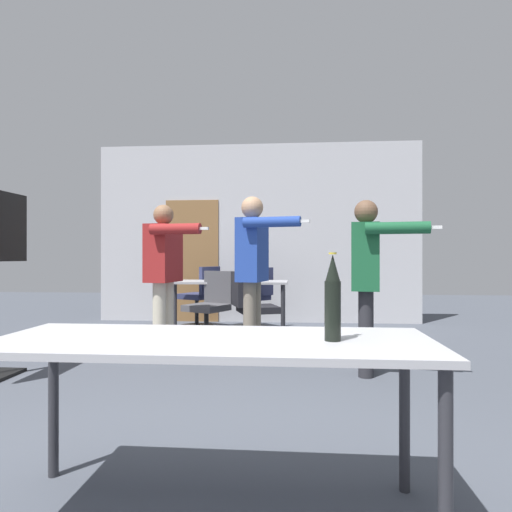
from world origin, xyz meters
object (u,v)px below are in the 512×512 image
office_chair_near_pushed (252,312)px  beer_bottle (333,299)px  office_chair_mid_tucked (253,300)px  office_chair_side_rolled (210,309)px  person_right_polo (165,265)px  office_chair_far_left (201,299)px  person_left_plaid (368,270)px  person_near_casual (254,261)px

office_chair_near_pushed → beer_bottle: bearing=-8.0°
office_chair_mid_tucked → office_chair_side_rolled: 1.20m
office_chair_mid_tucked → office_chair_side_rolled: size_ratio=1.03×
person_right_polo → office_chair_far_left: 2.03m
person_left_plaid → office_chair_mid_tucked: 2.97m
office_chair_side_rolled → beer_bottle: 4.15m
person_left_plaid → office_chair_side_rolled: person_left_plaid is taller
person_left_plaid → beer_bottle: person_left_plaid is taller
person_near_casual → beer_bottle: 2.93m
person_right_polo → office_chair_mid_tucked: 2.16m
beer_bottle → office_chair_far_left: bearing=107.5°
office_chair_far_left → office_chair_side_rolled: bearing=-134.1°
office_chair_side_rolled → office_chair_mid_tucked: bearing=-85.3°
person_left_plaid → office_chair_mid_tucked: size_ratio=1.74×
person_right_polo → office_chair_near_pushed: (0.93, 0.57, -0.58)m
person_left_plaid → office_chair_near_pushed: size_ratio=1.78×
office_chair_far_left → office_chair_side_rolled: (0.36, -1.14, -0.03)m
person_near_casual → beer_bottle: person_near_casual is taller
person_near_casual → person_right_polo: 1.05m
person_right_polo → office_chair_side_rolled: (0.36, 0.81, -0.58)m
office_chair_side_rolled → person_left_plaid: bearing=166.6°
office_chair_far_left → beer_bottle: (1.60, -5.07, 0.48)m
office_chair_near_pushed → person_left_plaid: bearing=25.0°
person_left_plaid → office_chair_mid_tucked: (-1.30, 2.62, -0.53)m
person_left_plaid → person_right_polo: (-2.12, 0.69, 0.03)m
beer_bottle → person_left_plaid: bearing=77.9°
office_chair_mid_tucked → beer_bottle: size_ratio=2.59×
person_right_polo → office_chair_near_pushed: size_ratio=1.84×
person_near_casual → office_chair_far_left: (-1.02, 2.20, -0.60)m
office_chair_near_pushed → beer_bottle: beer_bottle is taller
person_right_polo → beer_bottle: person_right_polo is taller
person_left_plaid → office_chair_near_pushed: person_left_plaid is taller
office_chair_mid_tucked → office_chair_side_rolled: bearing=-157.4°
person_left_plaid → person_near_casual: bearing=-101.9°
person_left_plaid → person_near_casual: 1.19m
person_right_polo → office_chair_mid_tucked: bearing=166.5°
office_chair_side_rolled → person_right_polo: bearing=93.0°
office_chair_side_rolled → office_chair_near_pushed: bearing=-175.8°
office_chair_near_pushed → office_chair_mid_tucked: 1.35m
office_chair_near_pushed → office_chair_side_rolled: 0.61m
office_chair_mid_tucked → person_near_casual: bearing=-129.7°
person_right_polo → person_left_plaid: bearing=81.5°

